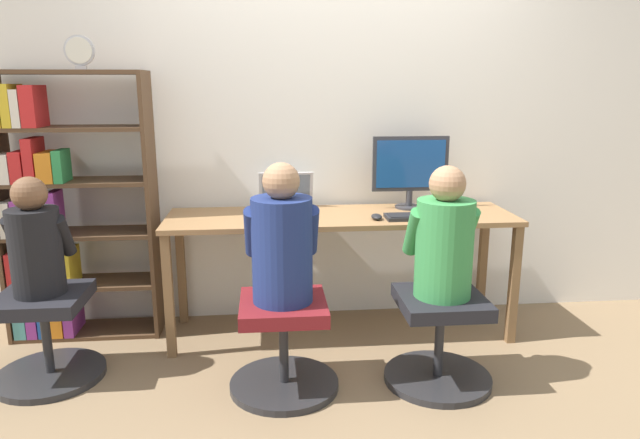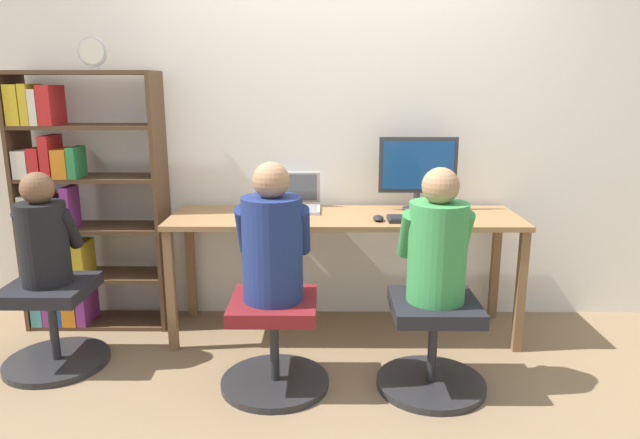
% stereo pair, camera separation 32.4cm
% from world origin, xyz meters
% --- Properties ---
extents(ground_plane, '(14.00, 14.00, 0.00)m').
position_xyz_m(ground_plane, '(0.00, 0.00, 0.00)').
color(ground_plane, '#846B4C').
extents(wall_back, '(10.00, 0.05, 2.60)m').
position_xyz_m(wall_back, '(0.00, 0.65, 1.30)').
color(wall_back, white).
rests_on(wall_back, ground_plane).
extents(desk, '(2.10, 0.58, 0.76)m').
position_xyz_m(desk, '(0.00, 0.29, 0.68)').
color(desk, olive).
rests_on(desk, ground_plane).
extents(desktop_monitor, '(0.48, 0.18, 0.46)m').
position_xyz_m(desktop_monitor, '(0.46, 0.44, 1.01)').
color(desktop_monitor, '#333338').
rests_on(desktop_monitor, desk).
extents(laptop, '(0.34, 0.32, 0.23)m').
position_xyz_m(laptop, '(-0.32, 0.45, 0.81)').
color(laptop, '#B7B7BC').
rests_on(laptop, desk).
extents(keyboard, '(0.40, 0.15, 0.03)m').
position_xyz_m(keyboard, '(0.44, 0.15, 0.77)').
color(keyboard, '#232326').
rests_on(keyboard, desk).
extents(computer_mouse_by_keyboard, '(0.06, 0.10, 0.03)m').
position_xyz_m(computer_mouse_by_keyboard, '(0.19, 0.15, 0.77)').
color(computer_mouse_by_keyboard, black).
rests_on(computer_mouse_by_keyboard, desk).
extents(office_chair_left, '(0.56, 0.56, 0.48)m').
position_xyz_m(office_chair_left, '(0.43, -0.38, 0.24)').
color(office_chair_left, '#262628').
rests_on(office_chair_left, ground_plane).
extents(office_chair_right, '(0.56, 0.56, 0.48)m').
position_xyz_m(office_chair_right, '(-0.38, -0.37, 0.24)').
color(office_chair_right, '#262628').
rests_on(office_chair_right, ground_plane).
extents(person_at_monitor, '(0.35, 0.32, 0.67)m').
position_xyz_m(person_at_monitor, '(0.43, -0.37, 0.77)').
color(person_at_monitor, '#388C47').
rests_on(person_at_monitor, office_chair_left).
extents(person_at_laptop, '(0.37, 0.33, 0.69)m').
position_xyz_m(person_at_laptop, '(-0.38, -0.36, 0.78)').
color(person_at_laptop, navy).
rests_on(person_at_laptop, office_chair_right).
extents(bookshelf, '(0.89, 0.30, 1.61)m').
position_xyz_m(bookshelf, '(-1.70, 0.41, 0.77)').
color(bookshelf, '#513823').
rests_on(bookshelf, ground_plane).
extents(desk_clock, '(0.17, 0.03, 0.19)m').
position_xyz_m(desk_clock, '(-1.46, 0.34, 1.70)').
color(desk_clock, '#B2B2B7').
rests_on(desk_clock, bookshelf).
extents(office_chair_side, '(0.56, 0.56, 0.48)m').
position_xyz_m(office_chair_side, '(-1.62, -0.15, 0.24)').
color(office_chair_side, '#262628').
rests_on(office_chair_side, ground_plane).
extents(person_near_shelf, '(0.31, 0.29, 0.61)m').
position_xyz_m(person_near_shelf, '(-1.62, -0.15, 0.75)').
color(person_near_shelf, black).
rests_on(person_near_shelf, office_chair_side).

